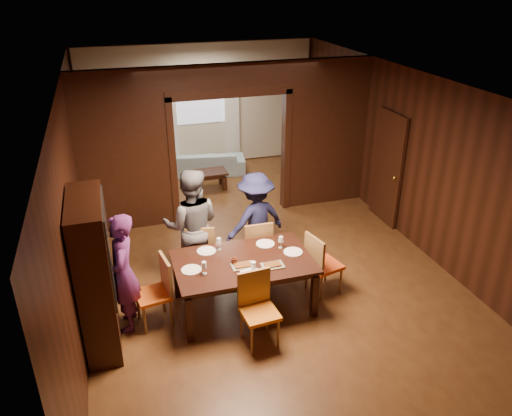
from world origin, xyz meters
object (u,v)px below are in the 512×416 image
object	(u,v)px
person_navy	(256,220)
chair_right	(324,263)
sofa	(206,162)
person_grey	(192,226)
person_purple	(123,273)
chair_near	(260,311)
chair_far_r	(255,246)
dining_table	(244,283)
coffee_table	(208,180)
hutch	(95,274)
chair_left	(153,293)
chair_far_l	(201,250)

from	to	relation	value
person_navy	chair_right	size ratio (longest dim) A/B	1.63
person_navy	sofa	distance (m)	4.19
person_grey	person_purple	bearing A→B (deg)	52.44
person_navy	chair_near	size ratio (longest dim) A/B	1.63
person_purple	chair_far_r	bearing A→B (deg)	116.67
sofa	dining_table	size ratio (longest dim) A/B	0.96
sofa	chair_right	bearing A→B (deg)	107.20
person_purple	person_navy	size ratio (longest dim) A/B	1.05
coffee_table	chair_near	world-z (taller)	chair_near
chair_near	dining_table	bearing A→B (deg)	84.30
coffee_table	chair_far_r	xyz separation A→B (m)	(-0.01, -3.52, 0.28)
sofa	hutch	xyz separation A→B (m)	(-2.48, -5.35, 0.73)
chair_left	chair_far_r	bearing A→B (deg)	105.71
person_navy	chair_left	distance (m)	2.07
sofa	chair_near	size ratio (longest dim) A/B	1.87
person_navy	dining_table	bearing A→B (deg)	48.78
person_navy	person_grey	bearing A→B (deg)	-9.67
chair_right	chair_far_r	xyz separation A→B (m)	(-0.83, 0.76, 0.00)
dining_table	chair_near	world-z (taller)	chair_near
dining_table	chair_far_l	world-z (taller)	chair_far_l
person_purple	chair_near	world-z (taller)	person_purple
person_grey	hutch	world-z (taller)	hutch
chair_far_r	hutch	distance (m)	2.56
chair_far_r	person_navy	bearing A→B (deg)	-108.01
sofa	dining_table	bearing A→B (deg)	93.67
dining_table	chair_far_r	size ratio (longest dim) A/B	1.95
chair_far_l	hutch	world-z (taller)	hutch
coffee_table	chair_left	world-z (taller)	chair_left
chair_left	chair_near	world-z (taller)	same
person_purple	chair_near	size ratio (longest dim) A/B	1.71
person_navy	sofa	size ratio (longest dim) A/B	0.87
person_grey	sofa	xyz separation A→B (m)	(1.08, 4.26, -0.64)
person_purple	chair_left	size ratio (longest dim) A/B	1.71
person_purple	sofa	bearing A→B (deg)	164.24
chair_right	chair_far_l	distance (m)	1.88
chair_left	hutch	xyz separation A→B (m)	(-0.67, -0.14, 0.52)
dining_table	person_navy	bearing A→B (deg)	64.44
person_navy	chair_left	bearing A→B (deg)	15.22
coffee_table	chair_near	bearing A→B (deg)	-94.79
dining_table	coffee_table	distance (m)	4.31
person_grey	chair_far_l	world-z (taller)	person_grey
coffee_table	chair_far_l	distance (m)	3.49
chair_left	chair_far_r	xyz separation A→B (m)	(1.66, 0.77, 0.00)
person_purple	person_navy	distance (m)	2.33
chair_near	hutch	bearing A→B (deg)	156.29
person_navy	chair_left	xyz separation A→B (m)	(-1.76, -1.05, -0.31)
person_grey	person_navy	world-z (taller)	person_grey
dining_table	hutch	distance (m)	2.03
chair_right	chair_far_r	size ratio (longest dim) A/B	1.00
person_grey	chair_right	xyz separation A→B (m)	(1.77, -0.94, -0.42)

